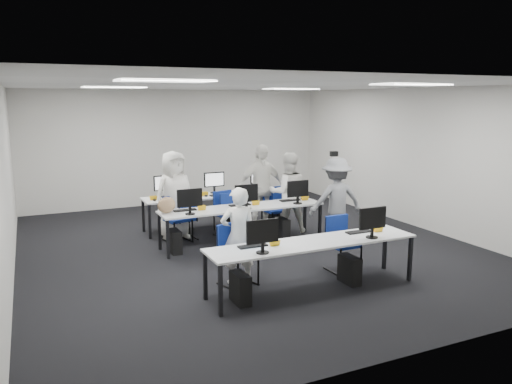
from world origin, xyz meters
name	(u,v)px	position (x,y,z in m)	size (l,w,h in m)	color
room	(247,168)	(0.00, 0.00, 1.50)	(9.00, 9.02, 3.00)	black
ceiling_panels	(246,86)	(0.00, 0.00, 2.98)	(5.20, 4.60, 0.02)	white
desk_front	(313,245)	(0.00, -2.40, 0.68)	(3.20, 0.70, 0.73)	silver
desk_mid	(243,209)	(0.00, 0.20, 0.68)	(3.20, 0.70, 0.73)	silver
desk_back	(217,197)	(0.00, 1.60, 0.68)	(3.20, 0.70, 0.73)	silver
equipment_front	(302,268)	(-0.19, -2.42, 0.36)	(2.51, 0.41, 1.19)	#0D61B2
equipment_mid	(234,227)	(-0.19, 0.18, 0.36)	(2.91, 0.41, 1.19)	white
equipment_back	(225,210)	(0.19, 1.62, 0.36)	(2.91, 0.41, 1.19)	white
chair_0	(237,266)	(-0.93, -1.76, 0.29)	(0.59, 0.62, 0.92)	navy
chair_1	(342,254)	(0.85, -1.91, 0.28)	(0.45, 0.49, 0.89)	navy
chair_2	(178,228)	(-1.10, 0.86, 0.28)	(0.53, 0.56, 0.89)	navy
chair_3	(227,222)	(-0.06, 0.86, 0.29)	(0.53, 0.56, 0.91)	navy
chair_4	(275,218)	(1.03, 0.86, 0.27)	(0.44, 0.48, 0.85)	navy
chair_5	(185,226)	(-0.92, 0.97, 0.26)	(0.45, 0.48, 0.83)	navy
chair_6	(227,220)	(0.00, 1.05, 0.28)	(0.44, 0.48, 0.88)	navy
chair_7	(276,213)	(1.18, 1.13, 0.29)	(0.50, 0.54, 0.93)	navy
handbag	(167,205)	(-1.45, 0.30, 0.88)	(0.35, 0.23, 0.29)	#946F4C
student_0	(238,236)	(-0.88, -1.68, 0.74)	(0.54, 0.35, 1.48)	white
student_1	(288,192)	(1.22, 0.66, 0.84)	(0.81, 0.63, 1.67)	white
student_2	(174,195)	(-1.07, 1.13, 0.88)	(0.86, 0.56, 1.76)	white
student_3	(261,187)	(0.78, 1.04, 0.91)	(1.07, 0.45, 1.83)	white
photographer	(336,200)	(1.72, -0.40, 0.83)	(1.07, 0.61, 1.66)	slate
dslr_camera	(334,154)	(1.75, -0.22, 1.71)	(0.14, 0.18, 0.10)	black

